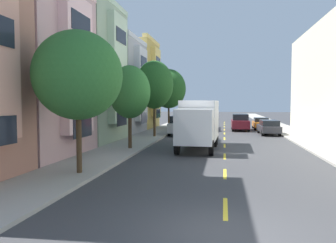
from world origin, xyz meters
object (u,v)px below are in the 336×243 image
Objects in this scene: parked_suv_silver at (180,125)px; parked_wagon_charcoal at (269,127)px; moving_burgundy_sedan at (240,122)px; street_tree_farthest at (169,89)px; parked_suv_white at (187,122)px; parked_suv_forest at (200,115)px; street_tree_second at (130,92)px; street_tree_third at (154,85)px; street_tree_nearest at (78,75)px; parked_sedan_orange at (261,123)px; delivery_box_truck at (199,121)px.

parked_suv_silver reaches higher than parked_wagon_charcoal.
street_tree_farthest is at bearing -170.30° from moving_burgundy_sedan.
street_tree_farthest reaches higher than parked_suv_white.
street_tree_farthest is 1.47× the size of parked_wagon_charcoal.
parked_suv_forest reaches higher than parked_wagon_charcoal.
street_tree_third is at bearing 90.00° from street_tree_second.
parked_suv_forest is (1.96, 22.79, -3.87)m from street_tree_farthest.
moving_burgundy_sedan is (8.20, 1.40, -3.87)m from street_tree_farthest.
street_tree_nearest is 1.31× the size of moving_burgundy_sedan.
street_tree_nearest reaches higher than moving_burgundy_sedan.
parked_suv_silver is (1.97, 11.31, -2.98)m from street_tree_second.
street_tree_third is 1.54× the size of parked_sedan_orange.
street_tree_nearest is at bearing -90.00° from street_tree_second.
parked_suv_white is 1.01× the size of moving_burgundy_sedan.
moving_burgundy_sedan is (-2.61, 4.72, 0.18)m from parked_wagon_charcoal.
street_tree_farthest is 1.45× the size of parked_suv_forest.
parked_suv_white is at bearing 99.59° from delivery_box_truck.
street_tree_nearest is 0.90× the size of street_tree_farthest.
parked_suv_silver and parked_suv_white have the same top height.
street_tree_nearest reaches higher than parked_suv_white.
street_tree_second is at bearing -160.98° from delivery_box_truck.
moving_burgundy_sedan is (8.20, 17.49, -2.98)m from street_tree_second.
street_tree_farthest is at bearing -94.91° from parked_suv_forest.
street_tree_nearest is at bearing -90.00° from street_tree_third.
delivery_box_truck is at bearing 19.02° from street_tree_second.
street_tree_second is 1.17× the size of parked_suv_silver.
street_tree_farthest is at bearing 90.00° from street_tree_nearest.
parked_wagon_charcoal is 0.98× the size of parked_suv_forest.
parked_suv_white is (-0.03, 6.06, 0.00)m from parked_suv_silver.
parked_suv_silver is 1.07× the size of parked_sedan_orange.
parked_wagon_charcoal is at bearing -27.41° from parked_suv_white.
street_tree_farthest is 1.46× the size of moving_burgundy_sedan.
parked_suv_white is at bearing 78.25° from street_tree_third.
parked_sedan_orange is (10.77, 3.53, -4.11)m from street_tree_farthest.
moving_burgundy_sedan is at bearing -140.28° from parked_sedan_orange.
delivery_box_truck reaches higher than moving_burgundy_sedan.
parked_suv_white is 1.07× the size of parked_sedan_orange.
street_tree_farthest reaches higher than street_tree_third.
street_tree_farthest is (0.00, 8.04, -0.03)m from street_tree_third.
parked_wagon_charcoal is (8.85, 1.46, -0.18)m from parked_suv_silver.
parked_sedan_orange is at bearing 14.30° from parked_suv_white.
parked_suv_white is 21.51m from parked_suv_forest.
delivery_box_truck is 1.66× the size of parked_sedan_orange.
street_tree_third is 31.14m from parked_suv_forest.
parked_suv_silver is at bearing 59.00° from street_tree_third.
street_tree_third is 8.47m from delivery_box_truck.
street_tree_nearest is 29.91m from parked_sedan_orange.
street_tree_second is 0.75× the size of delivery_box_truck.
moving_burgundy_sedan reaches higher than parked_sedan_orange.
street_tree_third reaches higher than street_tree_nearest.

